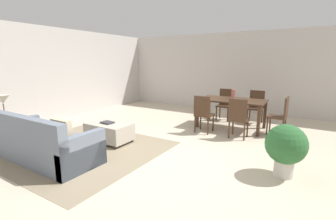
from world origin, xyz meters
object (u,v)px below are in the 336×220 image
(book_on_ottoman, at_px, (107,123))
(dining_chair_far_left, at_px, (225,102))
(dining_chair_near_right, at_px, (238,116))
(ottoman_table, at_px, (109,131))
(dining_chair_head_east, at_px, (281,114))
(dining_chair_near_left, at_px, (203,112))
(couch, at_px, (44,144))
(potted_plant, at_px, (286,146))
(table_lamp, at_px, (3,101))
(vase_centerpiece, at_px, (233,95))
(side_table, at_px, (6,126))
(dining_table, at_px, (231,103))
(dining_chair_far_right, at_px, (256,105))

(book_on_ottoman, bearing_deg, dining_chair_far_left, 65.64)
(dining_chair_near_right, relative_size, book_on_ottoman, 3.54)
(ottoman_table, relative_size, dining_chair_head_east, 1.05)
(dining_chair_near_left, relative_size, dining_chair_near_right, 1.00)
(ottoman_table, bearing_deg, dining_chair_near_right, 36.33)
(couch, bearing_deg, potted_plant, 22.69)
(ottoman_table, bearing_deg, table_lamp, -141.77)
(table_lamp, bearing_deg, dining_chair_head_east, 38.53)
(dining_chair_head_east, xyz_separation_m, potted_plant, (0.32, -2.24, -0.04))
(vase_centerpiece, relative_size, book_on_ottoman, 0.99)
(potted_plant, bearing_deg, dining_chair_near_right, 127.28)
(dining_chair_head_east, relative_size, book_on_ottoman, 3.54)
(book_on_ottoman, xyz_separation_m, potted_plant, (3.45, 0.26, 0.05))
(dining_chair_near_right, xyz_separation_m, dining_chair_far_left, (-0.84, 1.61, 0.00))
(side_table, bearing_deg, dining_chair_far_left, 55.95)
(table_lamp, xyz_separation_m, dining_table, (3.53, 3.78, -0.28))
(table_lamp, distance_m, vase_centerpiece, 5.18)
(dining_table, distance_m, dining_chair_head_east, 1.21)
(dining_table, xyz_separation_m, dining_chair_far_left, (-0.43, 0.81, -0.15))
(book_on_ottoman, bearing_deg, couch, -101.02)
(ottoman_table, distance_m, dining_chair_far_left, 3.63)
(table_lamp, height_order, dining_table, table_lamp)
(couch, bearing_deg, side_table, 178.90)
(dining_chair_far_left, relative_size, dining_chair_far_right, 1.00)
(vase_centerpiece, xyz_separation_m, book_on_ottoman, (-1.98, -2.48, -0.45))
(dining_chair_near_right, distance_m, potted_plant, 1.83)
(dining_chair_near_right, bearing_deg, couch, -130.77)
(couch, xyz_separation_m, dining_table, (2.19, 3.81, 0.37))
(table_lamp, xyz_separation_m, vase_centerpiece, (3.58, 3.74, -0.06))
(book_on_ottoman, distance_m, potted_plant, 3.46)
(dining_chair_near_left, bearing_deg, ottoman_table, -130.92)
(dining_chair_far_right, bearing_deg, dining_chair_far_left, -176.19)
(ottoman_table, xyz_separation_m, dining_chair_far_left, (1.48, 3.31, 0.28))
(side_table, height_order, dining_chair_near_right, dining_chair_near_right)
(book_on_ottoman, bearing_deg, ottoman_table, 26.20)
(side_table, xyz_separation_m, dining_chair_far_right, (3.98, 4.64, 0.09))
(dining_chair_head_east, relative_size, potted_plant, 1.13)
(ottoman_table, relative_size, dining_chair_far_right, 1.05)
(table_lamp, relative_size, dining_table, 0.31)
(ottoman_table, height_order, dining_table, dining_table)
(side_table, relative_size, potted_plant, 0.66)
(dining_chair_far_right, height_order, book_on_ottoman, dining_chair_far_right)
(dining_chair_head_east, distance_m, potted_plant, 2.26)
(side_table, bearing_deg, potted_plant, 16.79)
(dining_chair_far_left, bearing_deg, dining_table, -61.89)
(ottoman_table, relative_size, vase_centerpiece, 3.72)
(dining_chair_far_left, distance_m, dining_chair_head_east, 1.82)
(table_lamp, relative_size, dining_chair_near_right, 0.57)
(couch, height_order, ottoman_table, couch)
(ottoman_table, bearing_deg, vase_centerpiece, 51.56)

